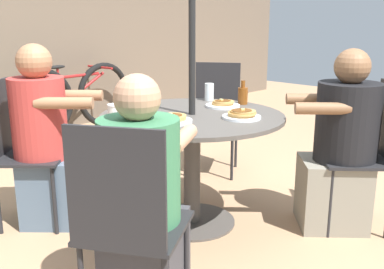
% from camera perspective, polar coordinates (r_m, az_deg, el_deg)
% --- Properties ---
extents(ground_plane, '(12.00, 12.00, 0.00)m').
position_cam_1_polar(ground_plane, '(2.99, 0.00, -11.05)').
color(ground_plane, tan).
extents(patio_table, '(1.14, 1.14, 0.72)m').
position_cam_1_polar(patio_table, '(2.79, 0.00, -0.51)').
color(patio_table, '#4C4742').
rests_on(patio_table, ground).
extents(umbrella_pole, '(0.04, 0.04, 2.35)m').
position_cam_1_polar(umbrella_pole, '(2.70, 0.00, 12.01)').
color(umbrella_pole, black).
rests_on(umbrella_pole, ground).
extents(patio_chair_north, '(0.58, 0.58, 0.92)m').
position_cam_1_polar(patio_chair_north, '(2.97, 21.61, -1.50)').
color(patio_chair_north, '#232326').
rests_on(patio_chair_north, ground).
extents(diner_north, '(0.61, 0.61, 1.12)m').
position_cam_1_polar(diner_north, '(2.92, 18.31, -1.85)').
color(diner_north, gray).
rests_on(diner_north, ground).
extents(patio_chair_east, '(0.56, 0.56, 0.92)m').
position_cam_1_polar(patio_chair_east, '(3.86, 3.04, 3.04)').
color(patio_chair_east, '#232326').
rests_on(patio_chair_east, ground).
extents(patio_chair_south, '(0.58, 0.58, 0.92)m').
position_cam_1_polar(patio_chair_south, '(3.02, -21.24, -1.20)').
color(patio_chair_south, '#232326').
rests_on(patio_chair_south, ground).
extents(diner_south, '(0.58, 0.59, 1.15)m').
position_cam_1_polar(diner_south, '(2.96, -18.13, -1.13)').
color(diner_south, slate).
rests_on(diner_south, ground).
extents(patio_chair_west, '(0.56, 0.56, 0.92)m').
position_cam_1_polar(patio_chair_west, '(1.82, -8.16, -10.58)').
color(patio_chair_west, '#232326').
rests_on(patio_chair_west, ground).
extents(diner_west, '(0.57, 0.53, 1.08)m').
position_cam_1_polar(diner_west, '(1.98, -6.26, -9.38)').
color(diner_west, '#3D3D42').
rests_on(diner_west, ground).
extents(pancake_plate_a, '(0.23, 0.23, 0.06)m').
position_cam_1_polar(pancake_plate_a, '(2.74, -8.10, 2.75)').
color(pancake_plate_a, white).
rests_on(pancake_plate_a, patio_table).
extents(pancake_plate_b, '(0.23, 0.23, 0.05)m').
position_cam_1_polar(pancake_plate_b, '(2.54, -2.52, 1.96)').
color(pancake_plate_b, white).
rests_on(pancake_plate_b, patio_table).
extents(pancake_plate_c, '(0.23, 0.23, 0.05)m').
position_cam_1_polar(pancake_plate_c, '(2.99, 3.93, 3.83)').
color(pancake_plate_c, white).
rests_on(pancake_plate_c, patio_table).
extents(pancake_plate_d, '(0.23, 0.23, 0.06)m').
position_cam_1_polar(pancake_plate_d, '(2.66, 6.34, 2.48)').
color(pancake_plate_d, white).
rests_on(pancake_plate_d, patio_table).
extents(syrup_bottle, '(0.09, 0.07, 0.16)m').
position_cam_1_polar(syrup_bottle, '(3.10, 6.48, 5.01)').
color(syrup_bottle, brown).
rests_on(syrup_bottle, patio_table).
extents(coffee_cup, '(0.09, 0.09, 0.11)m').
position_cam_1_polar(coffee_cup, '(2.52, -9.60, 2.55)').
color(coffee_cup, white).
rests_on(coffee_cup, patio_table).
extents(drinking_glass_a, '(0.06, 0.06, 0.12)m').
position_cam_1_polar(drinking_glass_a, '(3.22, 2.20, 5.42)').
color(drinking_glass_a, silver).
rests_on(drinking_glass_a, patio_table).
extents(bicycle, '(1.62, 0.44, 0.79)m').
position_cam_1_polar(bicycle, '(5.37, -14.57, 4.48)').
color(bicycle, black).
rests_on(bicycle, ground).
extents(potted_shrub, '(0.55, 0.55, 0.70)m').
position_cam_1_polar(potted_shrub, '(4.86, -18.97, 2.95)').
color(potted_shrub, brown).
rests_on(potted_shrub, ground).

